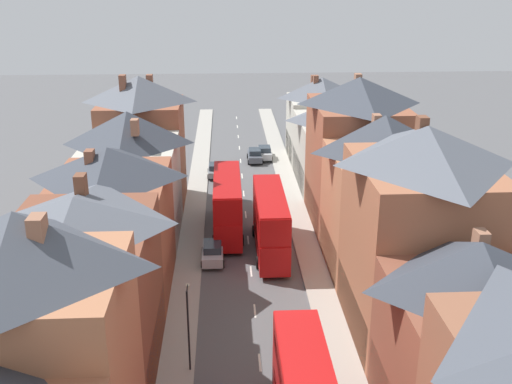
# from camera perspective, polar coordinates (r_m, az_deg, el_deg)

# --- Properties ---
(pavement_left) EXTENTS (2.20, 104.00, 0.14)m
(pavement_left) POSITION_cam_1_polar(r_m,az_deg,el_deg) (55.88, -6.08, -3.76)
(pavement_left) COLOR #A8A399
(pavement_left) RESTS_ON ground
(pavement_right) EXTENTS (2.20, 104.00, 0.14)m
(pavement_right) POSITION_cam_1_polar(r_m,az_deg,el_deg) (56.22, 4.37, -3.54)
(pavement_right) COLOR #A8A399
(pavement_right) RESTS_ON ground
(centre_line_dashes) EXTENTS (0.14, 97.80, 0.01)m
(centre_line_dashes) POSITION_cam_1_polar(r_m,az_deg,el_deg) (54.03, -0.76, -4.59)
(centre_line_dashes) COLOR silver
(centre_line_dashes) RESTS_ON ground
(terrace_row_left) EXTENTS (8.00, 62.67, 13.99)m
(terrace_row_left) POSITION_cam_1_polar(r_m,az_deg,el_deg) (36.05, -16.16, -8.15)
(terrace_row_left) COLOR silver
(terrace_row_left) RESTS_ON ground
(terrace_row_right) EXTENTS (8.00, 77.95, 14.45)m
(terrace_row_right) POSITION_cam_1_polar(r_m,az_deg,el_deg) (42.22, 13.85, -3.42)
(terrace_row_right) COLOR #B2704C
(terrace_row_right) RESTS_ON ground
(double_decker_bus_lead) EXTENTS (2.74, 10.80, 5.30)m
(double_decker_bus_lead) POSITION_cam_1_polar(r_m,az_deg,el_deg) (54.64, -2.75, -1.11)
(double_decker_bus_lead) COLOR #B70F0F
(double_decker_bus_lead) RESTS_ON ground
(double_decker_bus_mid_street) EXTENTS (2.74, 10.80, 5.30)m
(double_decker_bus_mid_street) POSITION_cam_1_polar(r_m,az_deg,el_deg) (50.73, 1.36, -2.83)
(double_decker_bus_mid_street) COLOR #B70F0F
(double_decker_bus_mid_street) RESTS_ON ground
(car_near_blue) EXTENTS (1.90, 3.85, 1.59)m
(car_near_blue) POSITION_cam_1_polar(r_m,az_deg,el_deg) (70.52, -3.87, 2.12)
(car_near_blue) COLOR gray
(car_near_blue) RESTS_ON ground
(car_near_silver) EXTENTS (1.90, 3.84, 1.69)m
(car_near_silver) POSITION_cam_1_polar(r_m,az_deg,el_deg) (77.02, 0.81, 3.77)
(car_near_silver) COLOR #B7BABF
(car_near_silver) RESTS_ON ground
(car_mid_black) EXTENTS (1.90, 4.23, 1.66)m
(car_mid_black) POSITION_cam_1_polar(r_m,az_deg,el_deg) (76.02, -0.12, 3.54)
(car_mid_black) COLOR #4C515B
(car_mid_black) RESTS_ON ground
(car_parked_left_b) EXTENTS (1.90, 4.19, 1.70)m
(car_parked_left_b) POSITION_cam_1_polar(r_m,az_deg,el_deg) (50.06, -4.14, -5.68)
(car_parked_left_b) COLOR #B7BABF
(car_parked_left_b) RESTS_ON ground
(street_lamp) EXTENTS (0.20, 1.12, 5.50)m
(street_lamp) POSITION_cam_1_polar(r_m,az_deg,el_deg) (36.26, -6.46, -12.36)
(street_lamp) COLOR black
(street_lamp) RESTS_ON ground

